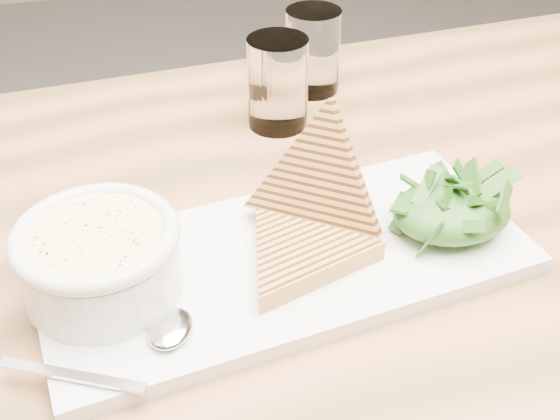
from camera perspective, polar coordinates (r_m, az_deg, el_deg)
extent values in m
cube|color=#B17044|center=(0.69, 2.41, -2.68)|extent=(1.21, 0.85, 0.04)
cylinder|color=#B17044|center=(1.37, 19.41, -2.65)|extent=(0.06, 0.06, 0.73)
cube|color=white|center=(0.63, 0.46, -4.12)|extent=(0.45, 0.25, 0.02)
cylinder|color=white|center=(0.59, -14.32, -4.45)|extent=(0.13, 0.13, 0.05)
cylinder|color=#FEE79C|center=(0.57, -14.77, -2.16)|extent=(0.11, 0.11, 0.01)
torus|color=white|center=(0.57, -14.81, -2.00)|extent=(0.13, 0.13, 0.01)
ellipsoid|color=#143B0C|center=(0.66, 13.78, -0.10)|extent=(0.11, 0.09, 0.04)
ellipsoid|color=silver|center=(0.56, -8.88, -9.50)|extent=(0.05, 0.06, 0.01)
cube|color=silver|center=(0.54, -16.56, -12.74)|extent=(0.10, 0.06, 0.00)
cylinder|color=white|center=(0.82, -0.19, 10.28)|extent=(0.07, 0.07, 0.11)
cylinder|color=white|center=(0.90, 2.66, 12.78)|extent=(0.07, 0.07, 0.11)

